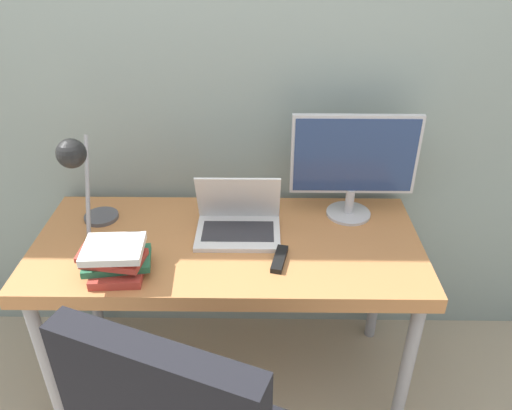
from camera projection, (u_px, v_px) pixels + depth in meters
wall_back at (230, 72)px, 1.98m from camera, size 8.00×0.05×2.60m
desk at (228, 255)px, 1.95m from camera, size 1.48×0.66×0.76m
laptop at (238, 221)px, 1.94m from camera, size 0.33×0.24×0.24m
monitor at (354, 161)px, 1.95m from camera, size 0.50×0.18×0.44m
desk_lamp at (79, 170)px, 1.79m from camera, size 0.14×0.29×0.42m
book_stack at (115, 259)px, 1.72m from camera, size 0.25×0.20×0.12m
tv_remote at (279, 259)px, 1.80m from camera, size 0.07×0.16×0.02m
game_controller at (109, 266)px, 1.75m from camera, size 0.15×0.09×0.04m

